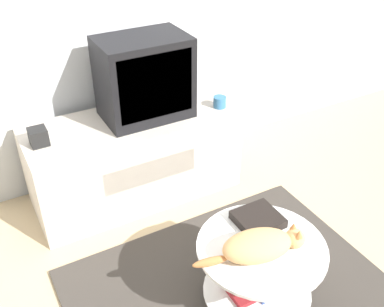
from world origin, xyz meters
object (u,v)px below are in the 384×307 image
Objects in this scene: tv at (144,78)px; cat at (260,245)px; speaker at (38,137)px; dvd_box at (258,219)px.

tv reaches higher than cat.
dvd_box is (0.83, -1.07, -0.17)m from speaker.
cat is at bearing -124.06° from dvd_box.
dvd_box is (0.13, -1.10, -0.38)m from tv.
speaker is at bearing 131.05° from cat.
speaker is (-0.71, -0.03, -0.21)m from tv.
dvd_box is 0.40× the size of cat.
tv is at bearing 96.51° from dvd_box.
tv is at bearing 101.56° from cat.
cat is (0.00, -1.28, -0.35)m from tv.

